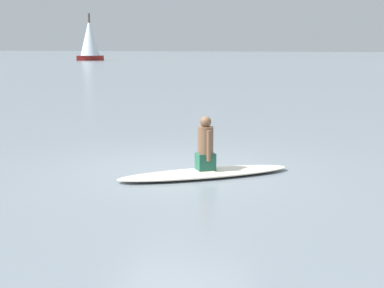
{
  "coord_description": "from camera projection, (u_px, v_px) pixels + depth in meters",
  "views": [
    {
      "loc": [
        -3.55,
        8.96,
        2.22
      ],
      "look_at": [
        -0.46,
        0.55,
        0.6
      ],
      "focal_mm": 50.93,
      "sensor_mm": 36.0,
      "label": 1
    }
  ],
  "objects": [
    {
      "name": "ground_plane",
      "position": [
        179.0,
        170.0,
        9.87
      ],
      "size": [
        400.0,
        400.0,
        0.0
      ],
      "primitive_type": "plane",
      "color": "gray"
    },
    {
      "name": "surfboard",
      "position": [
        205.0,
        173.0,
        9.36
      ],
      "size": [
        2.83,
        2.47,
        0.12
      ],
      "primitive_type": "ellipsoid",
      "rotation": [
        0.0,
        0.0,
        -2.46
      ],
      "color": "silver",
      "rests_on": "ground"
    },
    {
      "name": "person_paddler",
      "position": [
        206.0,
        146.0,
        9.27
      ],
      "size": [
        0.39,
        0.38,
        0.92
      ],
      "rotation": [
        0.0,
        0.0,
        -2.46
      ],
      "color": "#26664C",
      "rests_on": "surfboard"
    },
    {
      "name": "sailboat_distant",
      "position": [
        90.0,
        39.0,
        82.67
      ],
      "size": [
        4.14,
        3.95,
        7.04
      ],
      "rotation": [
        0.0,
        0.0,
        -2.59
      ],
      "color": "maroon",
      "rests_on": "ground"
    }
  ]
}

